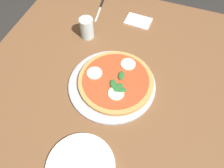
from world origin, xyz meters
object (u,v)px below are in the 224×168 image
object	(u,v)px
napkin	(138,21)
glass_cup	(87,28)
dining_table	(109,84)
knife	(101,7)
plate_white	(81,167)
pizza	(116,81)
serving_tray	(112,85)

from	to	relation	value
napkin	glass_cup	size ratio (longest dim) A/B	1.27
dining_table	knife	xyz separation A→B (m)	(0.20, -0.40, 0.10)
plate_white	napkin	xyz separation A→B (m)	(0.02, -0.77, -0.00)
glass_cup	pizza	bearing A→B (deg)	135.41
serving_tray	plate_white	world-z (taller)	plate_white
dining_table	napkin	size ratio (longest dim) A/B	8.82
dining_table	napkin	distance (m)	0.37
plate_white	napkin	bearing A→B (deg)	-88.54
dining_table	plate_white	bearing A→B (deg)	97.01
napkin	knife	world-z (taller)	napkin
plate_white	pizza	bearing A→B (deg)	-89.82
pizza	napkin	xyz separation A→B (m)	(0.02, -0.40, -0.02)
dining_table	glass_cup	xyz separation A→B (m)	(0.17, -0.18, 0.14)
plate_white	knife	world-z (taller)	plate_white
plate_white	dining_table	bearing A→B (deg)	-82.99
dining_table	pizza	world-z (taller)	pizza
serving_tray	plate_white	xyz separation A→B (m)	(-0.01, 0.35, 0.00)
dining_table	serving_tray	xyz separation A→B (m)	(-0.04, 0.06, 0.10)
pizza	napkin	distance (m)	0.40
napkin	glass_cup	world-z (taller)	glass_cup
plate_white	glass_cup	xyz separation A→B (m)	(0.22, -0.58, 0.04)
pizza	napkin	world-z (taller)	pizza
glass_cup	plate_white	bearing A→B (deg)	111.11
dining_table	serving_tray	bearing A→B (deg)	123.19
serving_tray	glass_cup	world-z (taller)	glass_cup
napkin	knife	bearing A→B (deg)	-10.29
serving_tray	knife	distance (m)	0.51
serving_tray	pizza	bearing A→B (deg)	-134.46
knife	plate_white	bearing A→B (deg)	106.90
serving_tray	pizza	distance (m)	0.02
dining_table	glass_cup	size ratio (longest dim) A/B	11.18
knife	pizza	bearing A→B (deg)	118.74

